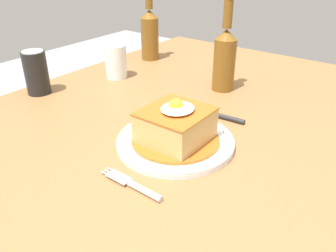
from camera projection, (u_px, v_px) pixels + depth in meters
dining_table at (166, 155)px, 0.90m from camera, size 1.45×0.96×0.72m
main_plate at (175, 141)px, 0.76m from camera, size 0.26×0.26×0.02m
sandwich_meal at (176, 126)px, 0.74m from camera, size 0.19×0.19×0.10m
fork at (136, 186)px, 0.63m from camera, size 0.02×0.14×0.01m
knife at (221, 116)px, 0.88m from camera, size 0.03×0.17×0.01m
soda_can at (36, 73)px, 1.00m from camera, size 0.07×0.07×0.12m
beer_bottle_amber at (150, 32)px, 1.27m from camera, size 0.06×0.06×0.27m
beer_bottle_amber_far at (224, 56)px, 1.01m from camera, size 0.06×0.06×0.27m
drinking_glass at (116, 64)px, 1.12m from camera, size 0.07×0.07×0.10m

